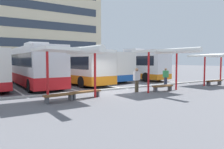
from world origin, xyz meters
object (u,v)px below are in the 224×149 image
coach_bus_2 (74,67)px  waiting_passenger_0 (166,76)px  waiting_shelter_2 (166,52)px  bench_5 (214,81)px  waiting_shelter_1 (74,52)px  waiting_shelter_3 (216,56)px  waiting_passenger_1 (137,78)px  bench_4 (163,87)px  coach_bus_1 (33,67)px  bench_2 (59,96)px  coach_bus_3 (96,66)px  coach_bus_4 (125,65)px  bench_3 (86,93)px

coach_bus_2 → waiting_passenger_0: coach_bus_2 is taller
coach_bus_2 → waiting_shelter_2: bearing=-69.3°
bench_5 → waiting_passenger_0: waiting_passenger_0 is taller
waiting_shelter_1 → bench_5: 14.27m
waiting_shelter_3 → waiting_passenger_1: 9.13m
bench_4 → waiting_passenger_0: 3.25m
coach_bus_1 → bench_2: (-0.66, -8.63, -1.41)m
bench_4 → waiting_passenger_1: waiting_passenger_1 is taller
coach_bus_3 → bench_5: size_ratio=5.25×
waiting_passenger_0 → waiting_passenger_1: 4.58m
coach_bus_2 → bench_2: 9.67m
coach_bus_3 → waiting_shelter_2: size_ratio=2.38×
coach_bus_1 → coach_bus_2: size_ratio=1.11×
bench_4 → waiting_passenger_1: 2.16m
coach_bus_4 → bench_3: (-10.69, -10.29, -1.41)m
coach_bus_1 → waiting_shelter_3: 16.81m
bench_3 → waiting_shelter_3: waiting_shelter_3 is taller
coach_bus_2 → waiting_shelter_3: coach_bus_2 is taller
coach_bus_2 → waiting_shelter_2: (3.37, -8.92, 1.29)m
waiting_shelter_1 → bench_4: (7.03, -0.11, -2.47)m
bench_2 → bench_4: (7.93, -0.22, -0.00)m
bench_3 → waiting_passenger_0: 8.76m
coach_bus_1 → waiting_shelter_3: (14.30, -8.78, 0.98)m
waiting_passenger_0 → waiting_passenger_1: waiting_passenger_1 is taller
bench_2 → bench_5: size_ratio=0.88×
coach_bus_2 → bench_5: size_ratio=5.18×
coach_bus_2 → coach_bus_4: (7.93, 2.17, 0.12)m
waiting_shelter_1 → waiting_passenger_0: waiting_shelter_1 is taller
coach_bus_4 → bench_3: 14.90m
coach_bus_3 → bench_4: coach_bus_3 is taller
coach_bus_1 → waiting_passenger_1: 9.75m
bench_3 → coach_bus_4: bearing=43.9°
coach_bus_3 → bench_5: coach_bus_3 is taller
waiting_passenger_1 → coach_bus_2: bearing=100.4°
coach_bus_2 → waiting_passenger_1: bearing=-79.6°
bench_3 → waiting_shelter_2: 6.70m
bench_5 → waiting_shelter_1: bearing=-179.6°
waiting_shelter_1 → waiting_shelter_3: waiting_shelter_1 is taller
waiting_shelter_3 → bench_2: bearing=179.4°
coach_bus_1 → coach_bus_4: 11.99m
coach_bus_3 → coach_bus_1: bearing=-167.6°
coach_bus_4 → waiting_passenger_0: (-2.08, -8.81, -0.81)m
coach_bus_3 → bench_2: bearing=-128.4°
coach_bus_4 → waiting_passenger_0: 9.08m
bench_4 → waiting_passenger_1: bearing=158.9°
waiting_passenger_0 → bench_5: bearing=-21.8°
waiting_passenger_1 → waiting_shelter_2: bearing=-28.0°
waiting_passenger_0 → waiting_passenger_1: (-4.40, -1.27, 0.09)m
coach_bus_2 → coach_bus_3: size_ratio=0.99×
waiting_shelter_1 → waiting_shelter_3: bearing=-0.1°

